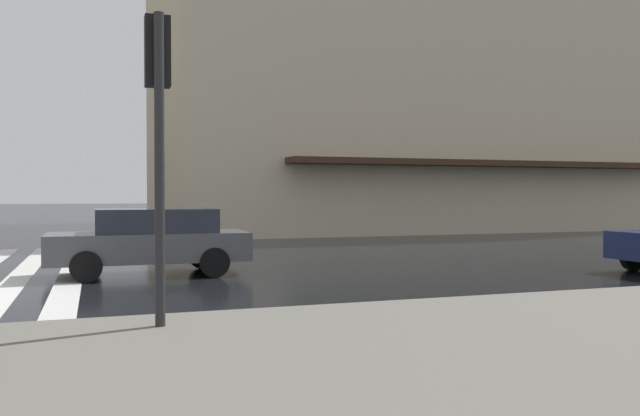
{
  "coord_description": "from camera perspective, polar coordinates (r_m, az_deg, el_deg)",
  "views": [
    {
      "loc": [
        -11.79,
        -3.47,
        1.73
      ],
      "look_at": [
        1.45,
        -8.01,
        1.42
      ],
      "focal_mm": 36.78,
      "sensor_mm": 36.0,
      "label": 1
    }
  ],
  "objects": [
    {
      "name": "traffic_signal_post",
      "position": [
        8.19,
        -13.89,
        8.92
      ],
      "size": [
        0.44,
        0.3,
        3.72
      ],
      "color": "#232326",
      "rests_on": "sidewalk_pavement"
    },
    {
      "name": "car_dark_grey",
      "position": [
        14.37,
        -14.49,
        -2.67
      ],
      "size": [
        1.85,
        4.1,
        1.41
      ],
      "color": "#4C4C51",
      "rests_on": "ground_plane"
    },
    {
      "name": "haussmann_block_corner",
      "position": [
        38.07,
        6.86,
        16.28
      ],
      "size": [
        18.86,
        25.92,
        23.71
      ],
      "color": "beige",
      "rests_on": "ground_plane"
    }
  ]
}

